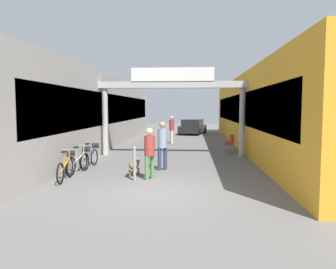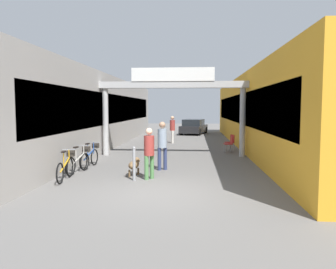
{
  "view_description": "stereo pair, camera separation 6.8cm",
  "coord_description": "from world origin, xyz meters",
  "px_view_note": "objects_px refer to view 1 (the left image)",
  "views": [
    {
      "loc": [
        0.96,
        -8.86,
        2.36
      ],
      "look_at": [
        0.0,
        4.02,
        1.3
      ],
      "focal_mm": 35.0,
      "sensor_mm": 36.0,
      "label": 1
    },
    {
      "loc": [
        1.02,
        -8.86,
        2.36
      ],
      "look_at": [
        0.0,
        4.02,
        1.3
      ],
      "focal_mm": 35.0,
      "sensor_mm": 36.0,
      "label": 2
    }
  ],
  "objects_px": {
    "cafe_chair_red_farther": "(230,141)",
    "bicycle_silver_second": "(79,161)",
    "bicycle_orange_nearest": "(66,167)",
    "cafe_chair_red_nearer": "(229,143)",
    "bollard_post_metal": "(134,163)",
    "pedestrian_carrying_crate": "(172,127)",
    "parked_car_black": "(193,127)",
    "dog_on_leash": "(135,165)",
    "bicycle_blue_third": "(90,156)",
    "pedestrian_with_dog": "(149,150)",
    "pedestrian_companion": "(162,142)"
  },
  "relations": [
    {
      "from": "cafe_chair_red_farther",
      "to": "bicycle_silver_second",
      "type": "bearing_deg",
      "value": -133.46
    },
    {
      "from": "bicycle_orange_nearest",
      "to": "bicycle_silver_second",
      "type": "distance_m",
      "value": 1.2
    },
    {
      "from": "cafe_chair_red_nearer",
      "to": "cafe_chair_red_farther",
      "type": "height_order",
      "value": "same"
    },
    {
      "from": "bicycle_silver_second",
      "to": "bollard_post_metal",
      "type": "distance_m",
      "value": 2.5
    },
    {
      "from": "cafe_chair_red_nearer",
      "to": "pedestrian_carrying_crate",
      "type": "bearing_deg",
      "value": 126.2
    },
    {
      "from": "parked_car_black",
      "to": "dog_on_leash",
      "type": "bearing_deg",
      "value": -96.47
    },
    {
      "from": "bicycle_orange_nearest",
      "to": "bicycle_blue_third",
      "type": "distance_m",
      "value": 2.34
    },
    {
      "from": "pedestrian_with_dog",
      "to": "bollard_post_metal",
      "type": "relative_size",
      "value": 1.53
    },
    {
      "from": "pedestrian_with_dog",
      "to": "cafe_chair_red_nearer",
      "type": "xyz_separation_m",
      "value": [
        3.33,
        6.6,
        -0.43
      ]
    },
    {
      "from": "pedestrian_companion",
      "to": "pedestrian_carrying_crate",
      "type": "height_order",
      "value": "pedestrian_companion"
    },
    {
      "from": "pedestrian_with_dog",
      "to": "cafe_chair_red_nearer",
      "type": "bearing_deg",
      "value": 63.19
    },
    {
      "from": "pedestrian_with_dog",
      "to": "cafe_chair_red_farther",
      "type": "xyz_separation_m",
      "value": [
        3.48,
        7.4,
        -0.43
      ]
    },
    {
      "from": "pedestrian_with_dog",
      "to": "bicycle_silver_second",
      "type": "bearing_deg",
      "value": 161.54
    },
    {
      "from": "cafe_chair_red_nearer",
      "to": "parked_car_black",
      "type": "relative_size",
      "value": 0.21
    },
    {
      "from": "pedestrian_companion",
      "to": "cafe_chair_red_nearer",
      "type": "distance_m",
      "value": 5.87
    },
    {
      "from": "cafe_chair_red_nearer",
      "to": "cafe_chair_red_farther",
      "type": "xyz_separation_m",
      "value": [
        0.14,
        0.8,
        0.0
      ]
    },
    {
      "from": "cafe_chair_red_nearer",
      "to": "bicycle_orange_nearest",
      "type": "bearing_deg",
      "value": -131.17
    },
    {
      "from": "pedestrian_companion",
      "to": "cafe_chair_red_farther",
      "type": "relative_size",
      "value": 2.06
    },
    {
      "from": "cafe_chair_red_nearer",
      "to": "parked_car_black",
      "type": "xyz_separation_m",
      "value": [
        -1.88,
        12.12,
        0.1
      ]
    },
    {
      "from": "pedestrian_companion",
      "to": "bollard_post_metal",
      "type": "height_order",
      "value": "pedestrian_companion"
    },
    {
      "from": "bicycle_orange_nearest",
      "to": "bollard_post_metal",
      "type": "xyz_separation_m",
      "value": [
        2.24,
        0.08,
        0.13
      ]
    },
    {
      "from": "pedestrian_with_dog",
      "to": "bicycle_orange_nearest",
      "type": "relative_size",
      "value": 1.01
    },
    {
      "from": "dog_on_leash",
      "to": "bicycle_blue_third",
      "type": "relative_size",
      "value": 0.5
    },
    {
      "from": "bicycle_silver_second",
      "to": "cafe_chair_red_nearer",
      "type": "relative_size",
      "value": 1.88
    },
    {
      "from": "pedestrian_companion",
      "to": "cafe_chair_red_nearer",
      "type": "bearing_deg",
      "value": 58.44
    },
    {
      "from": "dog_on_leash",
      "to": "cafe_chair_red_nearer",
      "type": "height_order",
      "value": "cafe_chair_red_nearer"
    },
    {
      "from": "pedestrian_companion",
      "to": "cafe_chair_red_nearer",
      "type": "xyz_separation_m",
      "value": [
        3.06,
        4.98,
        -0.52
      ]
    },
    {
      "from": "pedestrian_carrying_crate",
      "to": "cafe_chair_red_farther",
      "type": "xyz_separation_m",
      "value": [
        3.44,
        -3.7,
        -0.5
      ]
    },
    {
      "from": "pedestrian_companion",
      "to": "bicycle_blue_third",
      "type": "height_order",
      "value": "pedestrian_companion"
    },
    {
      "from": "pedestrian_with_dog",
      "to": "pedestrian_companion",
      "type": "bearing_deg",
      "value": 80.29
    },
    {
      "from": "pedestrian_with_dog",
      "to": "bollard_post_metal",
      "type": "bearing_deg",
      "value": -153.93
    },
    {
      "from": "bicycle_blue_third",
      "to": "cafe_chair_red_nearer",
      "type": "relative_size",
      "value": 1.89
    },
    {
      "from": "pedestrian_carrying_crate",
      "to": "dog_on_leash",
      "type": "distance_m",
      "value": 10.56
    },
    {
      "from": "pedestrian_carrying_crate",
      "to": "pedestrian_companion",
      "type": "bearing_deg",
      "value": -88.53
    },
    {
      "from": "bicycle_blue_third",
      "to": "bicycle_orange_nearest",
      "type": "bearing_deg",
      "value": -91.39
    },
    {
      "from": "pedestrian_companion",
      "to": "cafe_chair_red_farther",
      "type": "height_order",
      "value": "pedestrian_companion"
    },
    {
      "from": "bicycle_blue_third",
      "to": "cafe_chair_red_farther",
      "type": "xyz_separation_m",
      "value": [
        6.12,
        5.37,
        0.1
      ]
    },
    {
      "from": "bicycle_blue_third",
      "to": "parked_car_black",
      "type": "xyz_separation_m",
      "value": [
        4.1,
        16.69,
        0.21
      ]
    },
    {
      "from": "pedestrian_carrying_crate",
      "to": "cafe_chair_red_farther",
      "type": "bearing_deg",
      "value": -47.09
    },
    {
      "from": "dog_on_leash",
      "to": "bollard_post_metal",
      "type": "distance_m",
      "value": 0.85
    },
    {
      "from": "pedestrian_carrying_crate",
      "to": "bicycle_orange_nearest",
      "type": "bearing_deg",
      "value": -103.49
    },
    {
      "from": "bicycle_orange_nearest",
      "to": "bollard_post_metal",
      "type": "relative_size",
      "value": 1.52
    },
    {
      "from": "bicycle_silver_second",
      "to": "cafe_chair_red_nearer",
      "type": "xyz_separation_m",
      "value": [
        6.02,
        5.7,
        0.1
      ]
    },
    {
      "from": "bicycle_blue_third",
      "to": "cafe_chair_red_nearer",
      "type": "xyz_separation_m",
      "value": [
        5.98,
        4.57,
        0.1
      ]
    },
    {
      "from": "bollard_post_metal",
      "to": "cafe_chair_red_farther",
      "type": "distance_m",
      "value": 8.59
    },
    {
      "from": "bicycle_blue_third",
      "to": "bollard_post_metal",
      "type": "xyz_separation_m",
      "value": [
        2.18,
        -2.26,
        0.13
      ]
    },
    {
      "from": "bicycle_orange_nearest",
      "to": "parked_car_black",
      "type": "distance_m",
      "value": 19.47
    },
    {
      "from": "pedestrian_companion",
      "to": "bicycle_blue_third",
      "type": "bearing_deg",
      "value": 172.05
    },
    {
      "from": "dog_on_leash",
      "to": "bicycle_blue_third",
      "type": "xyz_separation_m",
      "value": [
        -2.04,
        1.44,
        0.06
      ]
    },
    {
      "from": "pedestrian_carrying_crate",
      "to": "bicycle_silver_second",
      "type": "xyz_separation_m",
      "value": [
        -2.72,
        -10.21,
        -0.61
      ]
    }
  ]
}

